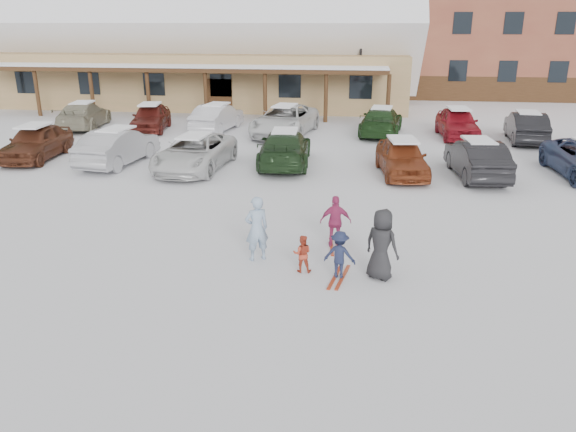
# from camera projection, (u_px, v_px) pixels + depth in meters

# --- Properties ---
(ground) EXTENTS (160.00, 160.00, 0.00)m
(ground) POSITION_uv_depth(u_px,v_px,m) (271.00, 267.00, 13.78)
(ground) COLOR white
(ground) RESTS_ON ground
(day_lodge) EXTENTS (29.12, 12.50, 10.38)m
(day_lodge) POSITION_uv_depth(u_px,v_px,m) (206.00, 46.00, 39.71)
(day_lodge) COLOR tan
(day_lodge) RESTS_ON ground
(lamp_post) EXTENTS (0.50, 0.25, 6.75)m
(lamp_post) POSITION_uv_depth(u_px,v_px,m) (361.00, 52.00, 35.47)
(lamp_post) COLOR black
(lamp_post) RESTS_ON ground
(conifer_2) EXTENTS (5.28, 5.28, 12.24)m
(conifer_2) POSITION_uv_depth(u_px,v_px,m) (32.00, 8.00, 54.41)
(conifer_2) COLOR black
(conifer_2) RESTS_ON ground
(conifer_3) EXTENTS (3.96, 3.96, 9.18)m
(conifer_3) POSITION_uv_depth(u_px,v_px,m) (406.00, 26.00, 52.54)
(conifer_3) COLOR black
(conifer_3) RESTS_ON ground
(adult_skier) EXTENTS (0.73, 0.65, 1.67)m
(adult_skier) POSITION_uv_depth(u_px,v_px,m) (257.00, 229.00, 13.95)
(adult_skier) COLOR #90ABC7
(adult_skier) RESTS_ON ground
(toddler_red) EXTENTS (0.47, 0.38, 0.93)m
(toddler_red) POSITION_uv_depth(u_px,v_px,m) (302.00, 254.00, 13.40)
(toddler_red) COLOR #B93F28
(toddler_red) RESTS_ON ground
(child_navy) EXTENTS (0.82, 0.56, 1.16)m
(child_navy) POSITION_uv_depth(u_px,v_px,m) (340.00, 255.00, 13.04)
(child_navy) COLOR #1B223F
(child_navy) RESTS_ON ground
(skis_child_navy) EXTENTS (0.45, 1.41, 0.03)m
(skis_child_navy) POSITION_uv_depth(u_px,v_px,m) (339.00, 277.00, 13.23)
(skis_child_navy) COLOR #9F3216
(skis_child_navy) RESTS_ON ground
(child_magenta) EXTENTS (0.85, 0.41, 1.41)m
(child_magenta) POSITION_uv_depth(u_px,v_px,m) (336.00, 221.00, 14.83)
(child_magenta) COLOR #B23167
(child_magenta) RESTS_ON ground
(skis_child_magenta) EXTENTS (0.32, 1.41, 0.03)m
(skis_child_magenta) POSITION_uv_depth(u_px,v_px,m) (335.00, 246.00, 15.06)
(skis_child_magenta) COLOR #9F3216
(skis_child_magenta) RESTS_ON ground
(bystander_dark) EXTENTS (0.99, 0.89, 1.70)m
(bystander_dark) POSITION_uv_depth(u_px,v_px,m) (382.00, 244.00, 12.93)
(bystander_dark) COLOR #242326
(bystander_dark) RESTS_ON ground
(parked_car_0) EXTENTS (2.03, 4.46, 1.48)m
(parked_car_0) POSITION_uv_depth(u_px,v_px,m) (36.00, 142.00, 24.19)
(parked_car_0) COLOR #5C2D1B
(parked_car_0) RESTS_ON ground
(parked_car_1) EXTENTS (2.11, 4.68, 1.49)m
(parked_car_1) POSITION_uv_depth(u_px,v_px,m) (118.00, 147.00, 23.36)
(parked_car_1) COLOR #A3A3A8
(parked_car_1) RESTS_ON ground
(parked_car_2) EXTENTS (2.67, 5.17, 1.39)m
(parked_car_2) POSITION_uv_depth(u_px,v_px,m) (195.00, 153.00, 22.53)
(parked_car_2) COLOR silver
(parked_car_2) RESTS_ON ground
(parked_car_3) EXTENTS (2.31, 5.10, 1.45)m
(parked_car_3) POSITION_uv_depth(u_px,v_px,m) (285.00, 148.00, 23.19)
(parked_car_3) COLOR #20381C
(parked_car_3) RESTS_ON ground
(parked_car_4) EXTENTS (2.15, 4.31, 1.41)m
(parked_car_4) POSITION_uv_depth(u_px,v_px,m) (402.00, 157.00, 21.73)
(parked_car_4) COLOR brown
(parked_car_4) RESTS_ON ground
(parked_car_5) EXTENTS (1.91, 4.52, 1.45)m
(parked_car_5) POSITION_uv_depth(u_px,v_px,m) (477.00, 159.00, 21.40)
(parked_car_5) COLOR black
(parked_car_5) RESTS_ON ground
(parked_car_7) EXTENTS (2.72, 5.15, 1.42)m
(parked_car_7) POSITION_uv_depth(u_px,v_px,m) (84.00, 115.00, 31.17)
(parked_car_7) COLOR gray
(parked_car_7) RESTS_ON ground
(parked_car_8) EXTENTS (2.35, 4.47, 1.45)m
(parked_car_8) POSITION_uv_depth(u_px,v_px,m) (151.00, 117.00, 30.44)
(parked_car_8) COLOR maroon
(parked_car_8) RESTS_ON ground
(parked_car_9) EXTENTS (2.13, 4.57, 1.45)m
(parked_car_9) POSITION_uv_depth(u_px,v_px,m) (217.00, 118.00, 30.38)
(parked_car_9) COLOR silver
(parked_car_9) RESTS_ON ground
(parked_car_10) EXTENTS (3.41, 5.92, 1.55)m
(parked_car_10) POSITION_uv_depth(u_px,v_px,m) (285.00, 120.00, 29.24)
(parked_car_10) COLOR silver
(parked_car_10) RESTS_ON ground
(parked_car_11) EXTENTS (2.57, 5.12, 1.43)m
(parked_car_11) POSITION_uv_depth(u_px,v_px,m) (381.00, 121.00, 29.30)
(parked_car_11) COLOR #1E3F1A
(parked_car_11) RESTS_ON ground
(parked_car_12) EXTENTS (1.94, 4.48, 1.50)m
(parked_car_12) POSITION_uv_depth(u_px,v_px,m) (457.00, 123.00, 28.63)
(parked_car_12) COLOR maroon
(parked_car_12) RESTS_ON ground
(parked_car_13) EXTENTS (2.01, 4.60, 1.47)m
(parked_car_13) POSITION_uv_depth(u_px,v_px,m) (526.00, 127.00, 27.64)
(parked_car_13) COLOR black
(parked_car_13) RESTS_ON ground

